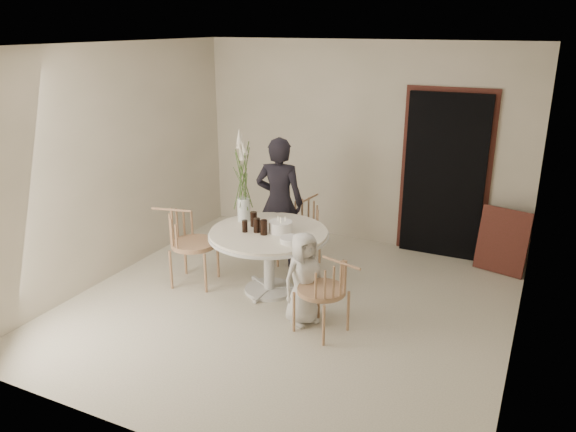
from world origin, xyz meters
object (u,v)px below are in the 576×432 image
at_px(table, 269,241).
at_px(chair_right, 331,286).
at_px(girl, 279,202).
at_px(boy, 304,278).
at_px(birthday_cake, 281,227).
at_px(chair_far, 304,222).
at_px(chair_left, 183,235).
at_px(flower_vase, 243,181).

height_order(table, chair_right, chair_right).
xyz_separation_m(girl, boy, (0.87, -1.21, -0.33)).
bearing_deg(boy, birthday_cake, 77.21).
bearing_deg(chair_far, boy, -58.87).
distance_m(chair_right, chair_left, 2.01).
bearing_deg(flower_vase, chair_far, 60.31).
distance_m(girl, boy, 1.52).
bearing_deg(chair_left, chair_far, -54.48).
xyz_separation_m(chair_left, birthday_cake, (1.14, 0.23, 0.21)).
xyz_separation_m(chair_left, boy, (1.63, -0.25, -0.10)).
xyz_separation_m(chair_far, flower_vase, (-0.43, -0.75, 0.67)).
height_order(chair_far, chair_right, chair_far).
relative_size(boy, flower_vase, 0.90).
distance_m(girl, flower_vase, 0.71).
height_order(girl, boy, girl).
height_order(table, birthday_cake, birthday_cake).
bearing_deg(chair_far, chair_left, -124.68).
bearing_deg(girl, chair_left, 40.35).
xyz_separation_m(chair_left, girl, (0.77, 0.95, 0.23)).
distance_m(table, boy, 0.79).
height_order(table, chair_far, chair_far).
bearing_deg(girl, birthday_cake, 106.46).
relative_size(chair_far, flower_vase, 0.78).
distance_m(chair_right, boy, 0.37).
height_order(chair_left, birthday_cake, chair_left).
xyz_separation_m(table, birthday_cake, (0.13, 0.03, 0.18)).
relative_size(table, girl, 0.82).
distance_m(chair_far, girl, 0.41).
bearing_deg(chair_right, chair_left, -83.45).
relative_size(chair_right, flower_vase, 0.77).
relative_size(girl, boy, 1.68).
xyz_separation_m(girl, flower_vase, (-0.18, -0.56, 0.39)).
distance_m(chair_right, flower_vase, 1.72).
relative_size(chair_far, chair_right, 1.01).
distance_m(chair_far, chair_right, 1.80).
bearing_deg(birthday_cake, girl, 117.32).
relative_size(boy, birthday_cake, 3.78).
bearing_deg(boy, flower_vase, 90.02).
bearing_deg(birthday_cake, chair_far, 97.71).
xyz_separation_m(chair_left, flower_vase, (0.59, 0.39, 0.62)).
height_order(chair_left, boy, boy).
bearing_deg(birthday_cake, chair_right, -36.27).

